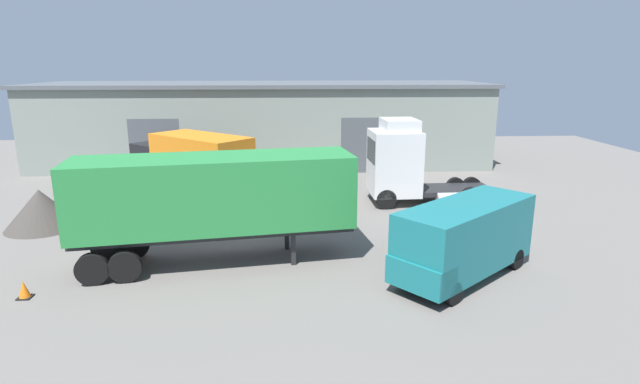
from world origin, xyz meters
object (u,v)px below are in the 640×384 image
tractor_unit_white (403,164)px  box_truck_black (192,163)px  delivery_van_teal (463,239)px  oil_drum (84,223)px  container_trailer_green (213,196)px  traffic_cone (24,290)px  gravel_pile (41,209)px

tractor_unit_white → box_truck_black: 10.95m
tractor_unit_white → delivery_van_teal: bearing=88.1°
delivery_van_teal → oil_drum: (-14.42, 5.42, -0.95)m
container_trailer_green → box_truck_black: (-2.50, 8.96, -0.55)m
delivery_van_teal → traffic_cone: (-13.79, -0.72, -1.14)m
delivery_van_teal → traffic_cone: size_ratio=10.20×
oil_drum → traffic_cone: size_ratio=1.60×
box_truck_black → traffic_cone: bearing=116.7°
tractor_unit_white → gravel_pile: 16.86m
box_truck_black → oil_drum: box_truck_black is taller
box_truck_black → delivery_van_teal: box_truck_black is taller
container_trailer_green → oil_drum: (-6.09, 3.59, -2.04)m
container_trailer_green → gravel_pile: size_ratio=3.21×
delivery_van_teal → oil_drum: 15.43m
box_truck_black → traffic_cone: (-2.96, -11.51, -1.68)m
traffic_cone → tractor_unit_white: bearing=36.1°
tractor_unit_white → traffic_cone: (-13.82, -10.09, -1.77)m
tractor_unit_white → container_trailer_green: (-8.36, -7.54, 0.45)m
gravel_pile → oil_drum: bearing=-20.4°
gravel_pile → traffic_cone: bearing=-68.7°
traffic_cone → gravel_pile: bearing=111.3°
box_truck_black → gravel_pile: size_ratio=2.32×
container_trailer_green → box_truck_black: bearing=96.8°
container_trailer_green → gravel_pile: bearing=143.1°
box_truck_black → delivery_van_teal: 15.30m
container_trailer_green → oil_drum: size_ratio=11.22×
delivery_van_teal → gravel_pile: bearing=-60.4°
delivery_van_teal → traffic_cone: bearing=-36.8°
delivery_van_teal → tractor_unit_white: bearing=-130.0°
container_trailer_green → delivery_van_teal: size_ratio=1.76×
box_truck_black → oil_drum: bearing=97.4°
tractor_unit_white → container_trailer_green: tractor_unit_white is taller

